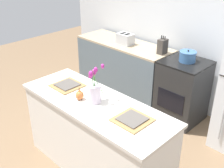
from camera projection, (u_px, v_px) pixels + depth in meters
name	position (u px, v px, depth m)	size (l,w,h in m)	color
ground_plane	(97.00, 167.00, 3.32)	(10.00, 10.00, 0.00)	brown
back_wall	(199.00, 24.00, 3.98)	(5.20, 0.08, 2.70)	silver
kitchen_island	(96.00, 137.00, 3.12)	(1.80, 0.66, 0.90)	silver
back_counter	(124.00, 68.00, 4.79)	(1.68, 0.60, 0.91)	slate
stove_range	(182.00, 91.00, 4.06)	(0.60, 0.61, 0.91)	black
flower_vase	(94.00, 91.00, 2.86)	(0.14, 0.19, 0.40)	silver
pear_figurine	(80.00, 95.00, 2.94)	(0.09, 0.09, 0.14)	#C66B33
plate_setting_left	(67.00, 85.00, 3.23)	(0.32, 0.32, 0.02)	olive
plate_setting_right	(132.00, 120.00, 2.61)	(0.32, 0.32, 0.02)	olive
toaster	(125.00, 39.00, 4.49)	(0.28, 0.18, 0.17)	#B7BABC
cooking_pot	(188.00, 56.00, 3.83)	(0.23, 0.23, 0.17)	#386093
knife_block	(162.00, 46.00, 4.08)	(0.10, 0.14, 0.27)	#3D3833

